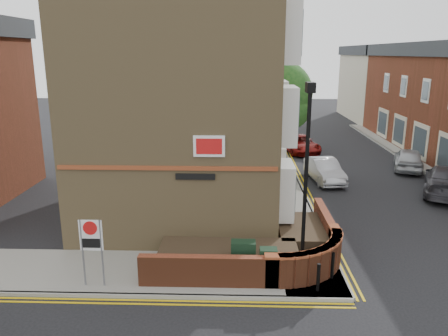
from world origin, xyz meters
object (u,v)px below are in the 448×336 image
Objects in this scene: utility_cabinet_large at (243,258)px; zone_sign at (91,241)px; lamppost at (306,183)px; silver_car_near at (324,170)px.

zone_sign is at bearing -170.31° from utility_cabinet_large.
silver_car_near is (2.93, 11.58, -2.68)m from lamppost.
lamppost is 3.24m from utility_cabinet_large.
utility_cabinet_large is 4.86m from zone_sign.
lamppost is 6.85m from zone_sign.
silver_car_near is at bearing 52.20° from zone_sign.
silver_car_near reaches higher than utility_cabinet_large.
silver_car_near is at bearing 75.81° from lamppost.
lamppost is 1.57× the size of silver_car_near.
zone_sign is 15.57m from silver_car_near.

